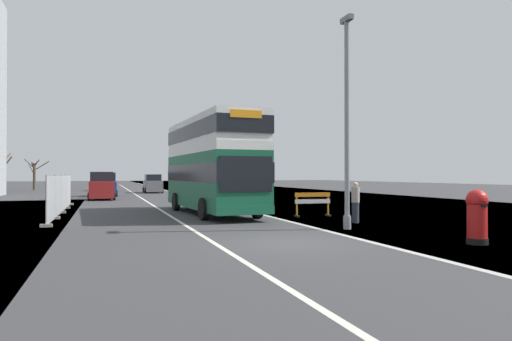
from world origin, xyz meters
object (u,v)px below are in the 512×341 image
at_px(car_oncoming_near, 102,187).
at_px(double_decker_bus, 212,164).
at_px(roadworks_barrier, 313,201).
at_px(lamppost_foreground, 347,129).
at_px(red_pillar_postbox, 477,214).
at_px(car_far_side, 107,183).
at_px(pedestrian_at_kerb, 355,202).
at_px(car_receding_mid, 106,185).
at_px(car_receding_far, 153,184).

bearing_deg(car_oncoming_near, double_decker_bus, -71.15).
relative_size(roadworks_barrier, car_oncoming_near, 0.46).
relative_size(lamppost_foreground, roadworks_barrier, 4.36).
xyz_separation_m(red_pillar_postbox, roadworks_barrier, (-0.73, 9.62, -0.14)).
bearing_deg(lamppost_foreground, roadworks_barrier, 78.91).
bearing_deg(double_decker_bus, car_oncoming_near, 108.85).
relative_size(car_far_side, pedestrian_at_kerb, 2.54).
relative_size(double_decker_bus, lamppost_foreground, 1.32).
xyz_separation_m(car_receding_mid, pedestrian_at_kerb, (9.76, -28.44, -0.16)).
xyz_separation_m(car_oncoming_near, car_receding_mid, (0.38, 6.30, -0.02)).
relative_size(red_pillar_postbox, car_receding_far, 0.38).
distance_m(roadworks_barrier, car_oncoming_near, 21.22).
bearing_deg(car_far_side, red_pillar_postbox, -78.86).
height_order(double_decker_bus, lamppost_foreground, lamppost_foreground).
bearing_deg(pedestrian_at_kerb, car_receding_far, 97.75).
distance_m(roadworks_barrier, car_receding_far, 32.32).
distance_m(car_oncoming_near, car_far_side, 21.59).
height_order(car_receding_mid, pedestrian_at_kerb, car_receding_mid).
bearing_deg(car_far_side, roadworks_barrier, -77.29).
bearing_deg(pedestrian_at_kerb, red_pillar_postbox, -87.26).
bearing_deg(roadworks_barrier, car_receding_mid, 110.34).
height_order(double_decker_bus, car_oncoming_near, double_decker_bus).
relative_size(lamppost_foreground, car_far_side, 1.81).
xyz_separation_m(roadworks_barrier, car_receding_mid, (-9.33, 25.16, 0.29)).
bearing_deg(lamppost_foreground, car_oncoming_near, 109.90).
height_order(red_pillar_postbox, car_receding_mid, car_receding_mid).
height_order(lamppost_foreground, car_receding_far, lamppost_foreground).
distance_m(double_decker_bus, roadworks_barrier, 5.54).
bearing_deg(roadworks_barrier, car_receding_far, 97.78).
bearing_deg(roadworks_barrier, car_oncoming_near, 117.21).
bearing_deg(lamppost_foreground, double_decker_bus, 111.92).
relative_size(red_pillar_postbox, car_far_side, 0.36).
xyz_separation_m(double_decker_bus, car_receding_mid, (-5.04, 22.17, -1.55)).
bearing_deg(car_receding_far, car_receding_mid, -125.83).
bearing_deg(car_far_side, car_receding_far, -60.60).
distance_m(lamppost_foreground, pedestrian_at_kerb, 3.70).
bearing_deg(red_pillar_postbox, double_decker_bus, 111.67).
distance_m(lamppost_foreground, car_oncoming_near, 25.68).
height_order(roadworks_barrier, car_receding_mid, car_receding_mid).
bearing_deg(pedestrian_at_kerb, car_oncoming_near, 114.58).
height_order(car_far_side, pedestrian_at_kerb, car_far_side).
height_order(car_receding_far, pedestrian_at_kerb, car_receding_far).
bearing_deg(pedestrian_at_kerb, double_decker_bus, 126.90).
xyz_separation_m(car_oncoming_near, car_far_side, (0.58, 21.58, -0.10)).
relative_size(lamppost_foreground, red_pillar_postbox, 4.97).
relative_size(red_pillar_postbox, car_receding_mid, 0.39).
relative_size(double_decker_bus, car_receding_mid, 2.58).
bearing_deg(car_oncoming_near, lamppost_foreground, -70.10).
distance_m(double_decker_bus, lamppost_foreground, 8.85).
bearing_deg(car_far_side, car_oncoming_near, -91.53).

